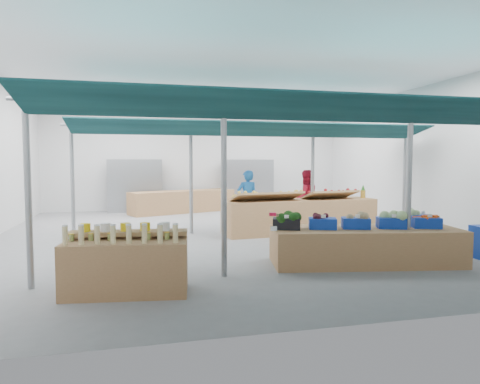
# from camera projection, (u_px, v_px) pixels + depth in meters

# --- Properties ---
(floor) EXTENTS (13.00, 13.00, 0.00)m
(floor) POSITION_uv_depth(u_px,v_px,m) (231.00, 235.00, 11.32)
(floor) COLOR slate
(floor) RESTS_ON ground
(hall) EXTENTS (13.00, 13.00, 13.00)m
(hall) POSITION_uv_depth(u_px,v_px,m) (221.00, 137.00, 12.53)
(hall) COLOR silver
(hall) RESTS_ON ground
(pole_grid) EXTENTS (10.00, 4.60, 3.00)m
(pole_grid) POSITION_uv_depth(u_px,v_px,m) (280.00, 167.00, 9.67)
(pole_grid) COLOR gray
(pole_grid) RESTS_ON floor
(awnings) EXTENTS (9.50, 7.08, 0.30)m
(awnings) POSITION_uv_depth(u_px,v_px,m) (280.00, 124.00, 9.60)
(awnings) COLOR #0A282D
(awnings) RESTS_ON pole_grid
(back_shelving_left) EXTENTS (2.00, 0.50, 2.00)m
(back_shelving_left) POSITION_uv_depth(u_px,v_px,m) (135.00, 186.00, 16.49)
(back_shelving_left) COLOR #B23F33
(back_shelving_left) RESTS_ON floor
(back_shelving_right) EXTENTS (2.00, 0.50, 2.00)m
(back_shelving_right) POSITION_uv_depth(u_px,v_px,m) (248.00, 185.00, 17.54)
(back_shelving_right) COLOR #B23F33
(back_shelving_right) RESTS_ON floor
(bottle_shelf) EXTENTS (1.85, 1.28, 1.06)m
(bottle_shelf) POSITION_uv_depth(u_px,v_px,m) (127.00, 264.00, 6.27)
(bottle_shelf) COLOR #966A41
(bottle_shelf) RESTS_ON floor
(veg_counter) EXTENTS (3.64, 1.75, 0.68)m
(veg_counter) POSITION_uv_depth(u_px,v_px,m) (365.00, 246.00, 8.06)
(veg_counter) COLOR #966A41
(veg_counter) RESTS_ON floor
(fruit_counter) EXTENTS (4.29, 1.34, 0.90)m
(fruit_counter) POSITION_uv_depth(u_px,v_px,m) (300.00, 216.00, 11.64)
(fruit_counter) COLOR #966A41
(fruit_counter) RESTS_ON floor
(far_counter) EXTENTS (4.64, 2.62, 0.83)m
(far_counter) POSITION_uv_depth(u_px,v_px,m) (189.00, 201.00, 16.47)
(far_counter) COLOR #966A41
(far_counter) RESTS_ON floor
(vendor_left) EXTENTS (0.65, 0.45, 1.69)m
(vendor_left) POSITION_uv_depth(u_px,v_px,m) (247.00, 199.00, 12.40)
(vendor_left) COLOR #195BA4
(vendor_left) RESTS_ON floor
(vendor_right) EXTENTS (0.87, 0.70, 1.69)m
(vendor_right) POSITION_uv_depth(u_px,v_px,m) (305.00, 198.00, 12.81)
(vendor_right) COLOR #AD152C
(vendor_right) RESTS_ON floor
(crate_broccoli) EXTENTS (0.59, 0.50, 0.35)m
(crate_broccoli) POSITION_uv_depth(u_px,v_px,m) (287.00, 221.00, 7.93)
(crate_broccoli) COLOR black
(crate_broccoli) RESTS_ON veg_counter
(crate_beets) EXTENTS (0.59, 0.50, 0.29)m
(crate_beets) POSITION_uv_depth(u_px,v_px,m) (323.00, 222.00, 7.97)
(crate_beets) COLOR #0F34A6
(crate_beets) RESTS_ON veg_counter
(crate_celeriac) EXTENTS (0.59, 0.50, 0.31)m
(crate_celeriac) POSITION_uv_depth(u_px,v_px,m) (356.00, 221.00, 8.01)
(crate_celeriac) COLOR #0F34A6
(crate_celeriac) RESTS_ON veg_counter
(crate_cabbage) EXTENTS (0.59, 0.50, 0.35)m
(crate_cabbage) POSITION_uv_depth(u_px,v_px,m) (391.00, 220.00, 8.05)
(crate_cabbage) COLOR #0F34A6
(crate_cabbage) RESTS_ON veg_counter
(crate_carrots) EXTENTS (0.59, 0.50, 0.29)m
(crate_carrots) POSITION_uv_depth(u_px,v_px,m) (426.00, 222.00, 8.10)
(crate_carrots) COLOR #0F34A6
(crate_carrots) RESTS_ON veg_counter
(sparrow) EXTENTS (0.12, 0.09, 0.11)m
(sparrow) POSITION_uv_depth(u_px,v_px,m) (279.00, 217.00, 7.79)
(sparrow) COLOR brown
(sparrow) RESTS_ON crate_broccoli
(pole_ribbon) EXTENTS (0.12, 0.12, 0.28)m
(pole_ribbon) POSITION_uv_depth(u_px,v_px,m) (273.00, 216.00, 6.74)
(pole_ribbon) COLOR red
(pole_ribbon) RESTS_ON pole_grid
(apple_heap_yellow) EXTENTS (1.99, 1.00, 0.27)m
(apple_heap_yellow) POSITION_uv_depth(u_px,v_px,m) (267.00, 195.00, 11.19)
(apple_heap_yellow) COLOR #997247
(apple_heap_yellow) RESTS_ON fruit_counter
(apple_heap_red) EXTENTS (1.59, 0.93, 0.27)m
(apple_heap_red) POSITION_uv_depth(u_px,v_px,m) (330.00, 193.00, 11.76)
(apple_heap_red) COLOR #997247
(apple_heap_red) RESTS_ON fruit_counter
(pineapple) EXTENTS (0.14, 0.14, 0.39)m
(pineapple) POSITION_uv_depth(u_px,v_px,m) (363.00, 192.00, 12.09)
(pineapple) COLOR #8C6019
(pineapple) RESTS_ON fruit_counter
(crate_extra) EXTENTS (0.52, 0.42, 0.32)m
(crate_extra) POSITION_uv_depth(u_px,v_px,m) (415.00, 217.00, 8.53)
(crate_extra) COLOR #0F34A6
(crate_extra) RESTS_ON veg_counter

